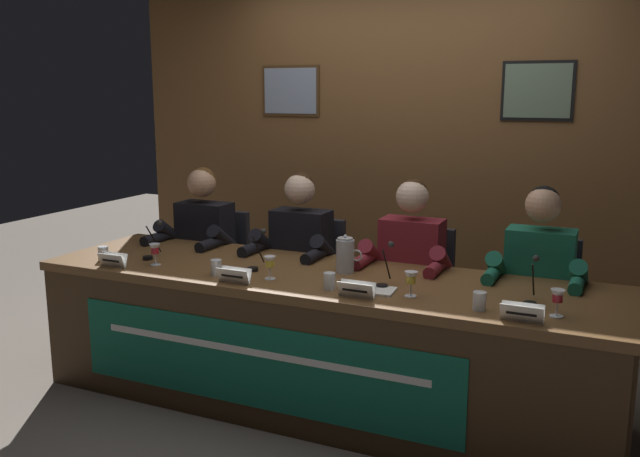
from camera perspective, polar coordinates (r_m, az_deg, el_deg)
ground_plane at (r=3.98m, az=0.00°, el=-14.23°), size 12.00×12.00×0.00m
wall_back_panelled at (r=5.02m, az=7.21°, el=6.54°), size 4.39×0.14×2.60m
conference_table at (r=3.68m, az=-0.81°, el=-7.70°), size 3.19×0.89×0.75m
chair_far_left at (r=4.84m, az=-8.68°, el=-4.12°), size 0.44×0.45×0.90m
panelist_far_left at (r=4.61m, az=-10.13°, el=-1.39°), size 0.51×0.48×1.23m
nameplate_far_left at (r=4.02m, az=-16.93°, el=-2.53°), size 0.17×0.06×0.08m
juice_glass_far_left at (r=3.98m, az=-13.65°, el=-1.79°), size 0.06×0.06×0.12m
water_cup_far_left at (r=4.18m, az=-17.67°, el=-2.07°), size 0.06×0.06×0.08m
microphone_far_left at (r=4.16m, az=-13.88°, el=-1.41°), size 0.06×0.17×0.22m
chair_center_left at (r=4.49m, az=-0.89°, el=-5.19°), size 0.44×0.45×0.90m
panelist_center_left at (r=4.25m, az=-2.05°, el=-2.31°), size 0.51×0.48×1.23m
nameplate_center_left at (r=3.55m, az=-7.20°, el=-3.91°), size 0.18×0.06×0.08m
juice_glass_center_left at (r=3.60m, az=-4.22°, el=-2.91°), size 0.06×0.06×0.12m
water_cup_center_left at (r=3.71m, az=-8.67°, el=-3.32°), size 0.06×0.06×0.08m
microphone_center_left at (r=3.80m, az=-5.33°, el=-2.32°), size 0.06×0.17×0.22m
chair_center_right at (r=4.25m, az=8.02°, el=-6.30°), size 0.44×0.45×0.90m
panelist_center_right at (r=3.99m, az=7.31°, el=-3.32°), size 0.51×0.48×1.23m
nameplate_center_right at (r=3.28m, az=3.05°, el=-5.13°), size 0.18×0.06×0.08m
juice_glass_center_right at (r=3.31m, az=7.62°, el=-4.23°), size 0.06×0.06×0.12m
water_cup_center_right at (r=3.41m, az=0.80°, el=-4.49°), size 0.06×0.06×0.08m
microphone_center_right at (r=3.47m, az=5.46°, el=-3.65°), size 0.06×0.17×0.22m
chair_far_right at (r=4.12m, az=17.79°, el=-7.34°), size 0.44×0.45×0.90m
panelist_far_right at (r=3.85m, az=17.68°, el=-4.33°), size 0.51×0.48×1.23m
nameplate_far_right at (r=3.07m, az=16.53°, el=-6.77°), size 0.18×0.06×0.08m
juice_glass_far_right at (r=3.17m, az=19.25°, el=-5.50°), size 0.06×0.06×0.12m
water_cup_far_right at (r=3.18m, az=13.18°, el=-6.01°), size 0.06×0.06×0.08m
microphone_far_right at (r=3.33m, az=17.32°, el=-4.80°), size 0.06×0.17×0.22m
water_pitcher_central at (r=3.73m, az=2.14°, el=-2.24°), size 0.15×0.10×0.21m
document_stack_center_right at (r=3.40m, az=4.49°, el=-5.16°), size 0.22×0.17×0.01m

